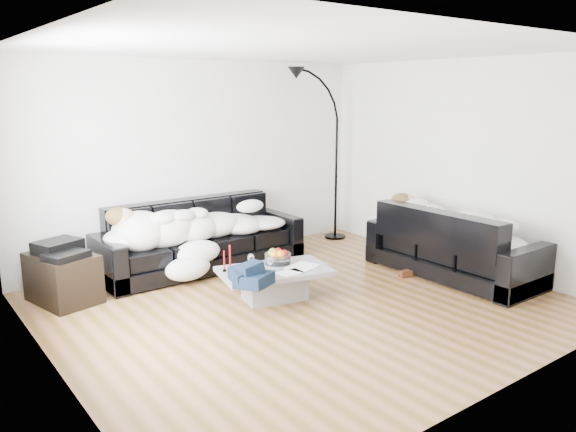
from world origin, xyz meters
TOP-DOWN VIEW (x-y plane):
  - ground at (0.00, 0.00)m, footprint 5.00×5.00m
  - wall_back at (0.00, 2.25)m, footprint 5.00×0.02m
  - wall_left at (-2.50, 0.00)m, footprint 0.02×4.50m
  - wall_right at (2.50, 0.00)m, footprint 0.02×4.50m
  - ceiling at (0.00, 0.00)m, footprint 5.00×5.00m
  - sofa_back at (-0.27, 1.76)m, footprint 2.59×0.90m
  - sofa_right at (2.03, -0.32)m, footprint 0.89×2.09m
  - sleeper_back at (-0.27, 1.71)m, footprint 2.19×0.76m
  - sleeper_right at (2.03, -0.32)m, footprint 0.75×1.79m
  - teal_cushion at (1.97, 0.32)m, footprint 0.42×0.38m
  - coffee_table at (-0.17, 0.32)m, footprint 1.29×0.93m
  - fruit_bowl at (-0.02, 0.46)m, footprint 0.37×0.37m
  - wine_glass_a at (-0.38, 0.45)m, footprint 0.08×0.08m
  - wine_glass_b at (-0.48, 0.31)m, footprint 0.08×0.08m
  - wine_glass_c at (-0.27, 0.26)m, footprint 0.08×0.08m
  - candle_left at (-0.64, 0.56)m, footprint 0.05×0.05m
  - candle_right at (-0.56, 0.58)m, footprint 0.06×0.06m
  - newspaper_a at (0.11, 0.19)m, footprint 0.41×0.36m
  - newspaper_b at (-0.12, 0.10)m, footprint 0.26×0.19m
  - navy_jacket at (-0.67, 0.04)m, footprint 0.45×0.40m
  - shoes at (1.65, 0.02)m, footprint 0.49×0.44m
  - av_cabinet at (-2.01, 1.60)m, footprint 0.68×0.86m
  - stereo at (-2.01, 1.60)m, footprint 0.53×0.48m
  - floor_lamp at (2.10, 1.90)m, footprint 0.87×0.61m

SIDE VIEW (x-z plane):
  - ground at x=0.00m, z-range 0.00..0.00m
  - shoes at x=1.65m, z-range 0.00..0.09m
  - coffee_table at x=-0.17m, z-range 0.00..0.34m
  - av_cabinet at x=-2.01m, z-range 0.00..0.52m
  - newspaper_b at x=-0.12m, z-range 0.34..0.35m
  - newspaper_a at x=0.11m, z-range 0.34..0.35m
  - wine_glass_b at x=-0.48m, z-range 0.34..0.49m
  - wine_glass_c at x=-0.27m, z-range 0.34..0.50m
  - sofa_right at x=2.03m, z-range 0.00..0.84m
  - sofa_back at x=-0.27m, z-range 0.00..0.85m
  - wine_glass_a at x=-0.38m, z-range 0.34..0.51m
  - fruit_bowl at x=-0.02m, z-range 0.34..0.52m
  - candle_left at x=-0.64m, z-range 0.34..0.56m
  - candle_right at x=-0.56m, z-range 0.34..0.61m
  - navy_jacket at x=-0.67m, z-range 0.42..0.61m
  - stereo at x=-2.01m, z-range 0.52..0.65m
  - sleeper_right at x=2.03m, z-range 0.42..0.86m
  - sleeper_back at x=-0.27m, z-range 0.42..0.86m
  - teal_cushion at x=1.97m, z-range 0.62..0.82m
  - floor_lamp at x=2.10m, z-range 0.00..2.22m
  - wall_back at x=0.00m, z-range 0.00..2.60m
  - wall_left at x=-2.50m, z-range 0.00..2.60m
  - wall_right at x=2.50m, z-range 0.00..2.60m
  - ceiling at x=0.00m, z-range 2.60..2.60m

